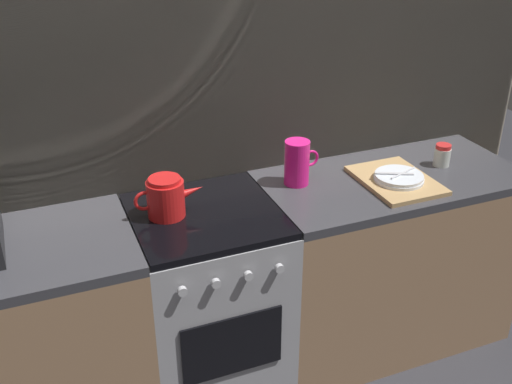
% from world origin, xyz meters
% --- Properties ---
extents(ground_plane, '(8.00, 8.00, 0.00)m').
position_xyz_m(ground_plane, '(0.00, 0.00, 0.00)').
color(ground_plane, '#2D2D33').
extents(back_wall, '(3.60, 0.05, 2.40)m').
position_xyz_m(back_wall, '(0.00, 0.32, 1.20)').
color(back_wall, '#A39989').
rests_on(back_wall, ground_plane).
extents(stove_unit, '(0.60, 0.63, 0.90)m').
position_xyz_m(stove_unit, '(-0.00, -0.00, 0.45)').
color(stove_unit, '#9E9EA3').
rests_on(stove_unit, ground_plane).
extents(counter_right, '(1.20, 0.60, 0.90)m').
position_xyz_m(counter_right, '(0.90, 0.00, 0.45)').
color(counter_right, '#997251').
rests_on(counter_right, ground_plane).
extents(kettle, '(0.28, 0.15, 0.17)m').
position_xyz_m(kettle, '(-0.15, 0.04, 0.98)').
color(kettle, red).
rests_on(kettle, stove_unit).
extents(pitcher, '(0.16, 0.11, 0.20)m').
position_xyz_m(pitcher, '(0.46, 0.10, 1.00)').
color(pitcher, '#E5197A').
rests_on(pitcher, counter_right).
extents(dish_pile, '(0.30, 0.40, 0.06)m').
position_xyz_m(dish_pile, '(0.87, -0.06, 0.92)').
color(dish_pile, tan).
rests_on(dish_pile, counter_right).
extents(spice_jar, '(0.08, 0.08, 0.10)m').
position_xyz_m(spice_jar, '(1.17, 0.02, 0.95)').
color(spice_jar, silver).
rests_on(spice_jar, counter_right).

